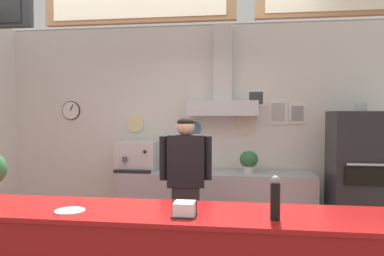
% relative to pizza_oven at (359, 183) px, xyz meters
% --- Properties ---
extents(back_wall_assembly, '(5.35, 2.75, 2.87)m').
position_rel_pizza_oven_xyz_m(back_wall_assembly, '(-2.05, 0.51, 0.69)').
color(back_wall_assembly, gray).
rests_on(back_wall_assembly, ground_plane).
extents(back_prep_counter, '(2.48, 0.61, 0.89)m').
position_rel_pizza_oven_xyz_m(back_prep_counter, '(-1.69, 0.28, -0.40)').
color(back_prep_counter, '#A3A5AD').
rests_on(back_prep_counter, ground_plane).
extents(pizza_oven, '(0.66, 0.67, 1.77)m').
position_rel_pizza_oven_xyz_m(pizza_oven, '(0.00, 0.00, 0.00)').
color(pizza_oven, '#232326').
rests_on(pizza_oven, ground_plane).
extents(shop_worker, '(0.52, 0.27, 1.61)m').
position_rel_pizza_oven_xyz_m(shop_worker, '(-1.91, -0.86, 0.03)').
color(shop_worker, '#232328').
rests_on(shop_worker, ground_plane).
extents(espresso_machine, '(0.53, 0.46, 0.39)m').
position_rel_pizza_oven_xyz_m(espresso_machine, '(-2.74, 0.26, 0.24)').
color(espresso_machine, silver).
rests_on(espresso_machine, back_prep_counter).
extents(potted_sage, '(0.24, 0.24, 0.28)m').
position_rel_pizza_oven_xyz_m(potted_sage, '(-1.27, 0.26, 0.21)').
color(potted_sage, beige).
rests_on(potted_sage, back_prep_counter).
extents(potted_oregano, '(0.19, 0.19, 0.24)m').
position_rel_pizza_oven_xyz_m(potted_oregano, '(-2.28, 0.29, 0.19)').
color(potted_oregano, '#9E563D').
rests_on(potted_oregano, back_prep_counter).
extents(pepper_grinder, '(0.06, 0.06, 0.27)m').
position_rel_pizza_oven_xyz_m(pepper_grinder, '(-1.13, -2.29, 0.30)').
color(pepper_grinder, black).
rests_on(pepper_grinder, service_counter).
extents(condiment_plate, '(0.20, 0.20, 0.01)m').
position_rel_pizza_oven_xyz_m(condiment_plate, '(-2.45, -2.30, 0.18)').
color(condiment_plate, white).
rests_on(condiment_plate, service_counter).
extents(napkin_holder, '(0.16, 0.15, 0.10)m').
position_rel_pizza_oven_xyz_m(napkin_holder, '(-1.69, -2.29, 0.21)').
color(napkin_holder, '#262628').
rests_on(napkin_holder, service_counter).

